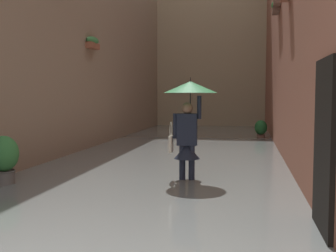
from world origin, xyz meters
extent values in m
plane|color=#605B56|center=(0.00, -9.88, 0.00)|extent=(60.00, 60.00, 0.00)
cube|color=slate|center=(0.00, -9.88, 0.07)|extent=(6.49, 25.76, 0.14)
cube|color=black|center=(-2.82, -2.84, 1.10)|extent=(0.08, 1.10, 2.20)
cube|color=brown|center=(-2.74, -11.08, 4.36)|extent=(0.20, 0.70, 0.18)
ellipsoid|color=#387F3D|center=(-2.74, -11.08, 4.52)|extent=(0.28, 0.76, 0.24)
cube|color=brown|center=(-2.74, -10.61, 4.50)|extent=(0.20, 0.70, 0.18)
cube|color=#9E563D|center=(2.74, -9.94, 3.27)|extent=(0.20, 0.70, 0.18)
ellipsoid|color=#428947|center=(2.74, -9.94, 3.43)|extent=(0.28, 0.76, 0.24)
cube|color=tan|center=(0.00, -20.66, 6.06)|extent=(9.29, 1.80, 12.12)
cube|color=#4C4233|center=(-0.71, -5.58, 0.05)|extent=(0.12, 0.24, 0.10)
cylinder|color=#1E2333|center=(-0.71, -5.58, 0.45)|extent=(0.13, 0.13, 0.71)
cube|color=#4C4233|center=(-0.89, -5.59, 0.05)|extent=(0.12, 0.24, 0.10)
cylinder|color=#1E2333|center=(-0.89, -5.59, 0.45)|extent=(0.13, 0.13, 0.71)
cube|color=#1E2333|center=(-0.80, -5.59, 1.11)|extent=(0.39, 0.24, 0.61)
cone|color=#1E2333|center=(-0.80, -5.59, 0.69)|extent=(0.52, 0.52, 0.28)
sphere|color=#8C664C|center=(-0.80, -5.59, 1.52)|extent=(0.22, 0.22, 0.22)
cylinder|color=#1E2333|center=(-1.03, -5.60, 1.54)|extent=(0.09, 0.09, 0.44)
cylinder|color=#1E2333|center=(-0.57, -5.58, 1.18)|extent=(0.09, 0.09, 0.48)
cylinder|color=black|center=(-0.86, -5.59, 1.67)|extent=(0.02, 0.02, 0.51)
cone|color=#338C4C|center=(-0.86, -5.59, 1.92)|extent=(1.02, 1.02, 0.22)
cylinder|color=black|center=(-0.86, -5.59, 2.06)|extent=(0.01, 0.01, 0.08)
cube|color=beige|center=(-0.49, -5.55, 0.83)|extent=(0.07, 0.28, 0.32)
torus|color=beige|center=(-0.49, -5.55, 1.11)|extent=(0.03, 0.30, 0.30)
cylinder|color=brown|center=(-2.45, -14.06, 0.12)|extent=(0.31, 0.31, 0.25)
torus|color=brown|center=(-2.45, -14.06, 0.25)|extent=(0.34, 0.34, 0.04)
ellipsoid|color=#23602D|center=(-2.45, -14.06, 0.53)|extent=(0.48, 0.48, 0.56)
cylinder|color=#66605B|center=(2.45, -4.58, 0.19)|extent=(0.37, 0.37, 0.37)
torus|color=#56524E|center=(2.45, -4.58, 0.37)|extent=(0.41, 0.41, 0.04)
ellipsoid|color=#387F3D|center=(2.45, -4.58, 0.70)|extent=(0.54, 0.54, 0.65)
camera|label=1|loc=(-1.92, 2.29, 1.77)|focal=44.62mm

